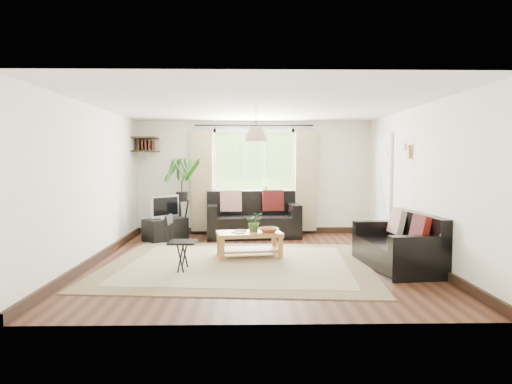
{
  "coord_description": "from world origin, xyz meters",
  "views": [
    {
      "loc": [
        -0.14,
        -7.0,
        1.57
      ],
      "look_at": [
        0.0,
        0.4,
        1.05
      ],
      "focal_mm": 32.0,
      "sensor_mm": 36.0,
      "label": 1
    }
  ],
  "objects_px": {
    "folding_chair": "(182,243)",
    "palm_stand": "(182,197)",
    "coffee_table": "(249,245)",
    "sofa_right": "(397,242)",
    "sofa_back": "(253,216)",
    "tv_stand": "(165,229)"
  },
  "relations": [
    {
      "from": "sofa_right",
      "to": "palm_stand",
      "type": "distance_m",
      "value": 4.56
    },
    {
      "from": "sofa_right",
      "to": "palm_stand",
      "type": "xyz_separation_m",
      "value": [
        -3.52,
        2.86,
        0.43
      ]
    },
    {
      "from": "tv_stand",
      "to": "sofa_right",
      "type": "bearing_deg",
      "value": -75.54
    },
    {
      "from": "tv_stand",
      "to": "folding_chair",
      "type": "bearing_deg",
      "value": -118.18
    },
    {
      "from": "coffee_table",
      "to": "sofa_back",
      "type": "bearing_deg",
      "value": 87.57
    },
    {
      "from": "sofa_right",
      "to": "tv_stand",
      "type": "bearing_deg",
      "value": -126.98
    },
    {
      "from": "palm_stand",
      "to": "folding_chair",
      "type": "height_order",
      "value": "palm_stand"
    },
    {
      "from": "palm_stand",
      "to": "tv_stand",
      "type": "bearing_deg",
      "value": -117.09
    },
    {
      "from": "palm_stand",
      "to": "folding_chair",
      "type": "relative_size",
      "value": 2.03
    },
    {
      "from": "palm_stand",
      "to": "folding_chair",
      "type": "distance_m",
      "value": 3.05
    },
    {
      "from": "folding_chair",
      "to": "palm_stand",
      "type": "bearing_deg",
      "value": 10.37
    },
    {
      "from": "coffee_table",
      "to": "palm_stand",
      "type": "xyz_separation_m",
      "value": [
        -1.38,
        2.13,
        0.6
      ]
    },
    {
      "from": "sofa_back",
      "to": "palm_stand",
      "type": "height_order",
      "value": "palm_stand"
    },
    {
      "from": "sofa_back",
      "to": "sofa_right",
      "type": "relative_size",
      "value": 1.15
    },
    {
      "from": "palm_stand",
      "to": "sofa_back",
      "type": "bearing_deg",
      "value": -5.95
    },
    {
      "from": "sofa_right",
      "to": "coffee_table",
      "type": "distance_m",
      "value": 2.27
    },
    {
      "from": "coffee_table",
      "to": "sofa_right",
      "type": "bearing_deg",
      "value": -18.67
    },
    {
      "from": "palm_stand",
      "to": "sofa_right",
      "type": "bearing_deg",
      "value": -39.05
    },
    {
      "from": "coffee_table",
      "to": "palm_stand",
      "type": "relative_size",
      "value": 0.63
    },
    {
      "from": "tv_stand",
      "to": "folding_chair",
      "type": "height_order",
      "value": "folding_chair"
    },
    {
      "from": "tv_stand",
      "to": "palm_stand",
      "type": "distance_m",
      "value": 0.82
    },
    {
      "from": "sofa_back",
      "to": "tv_stand",
      "type": "distance_m",
      "value": 1.77
    }
  ]
}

